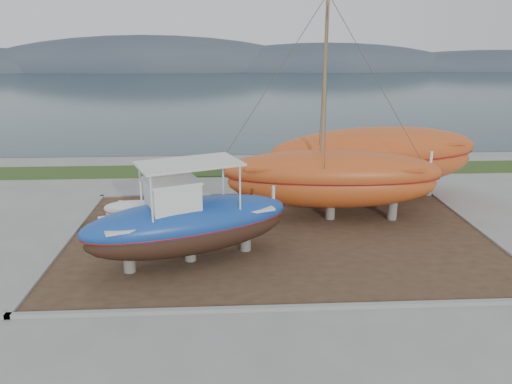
{
  "coord_description": "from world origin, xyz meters",
  "views": [
    {
      "loc": [
        -2.11,
        -16.19,
        8.39
      ],
      "look_at": [
        -1.02,
        4.0,
        2.1
      ],
      "focal_mm": 35.0,
      "sensor_mm": 36.0,
      "label": 1
    }
  ],
  "objects_px": {
    "white_dinghy": "(150,217)",
    "orange_sailboat": "(335,113)",
    "orange_bare_hull": "(375,165)",
    "blue_caique": "(189,213)"
  },
  "relations": [
    {
      "from": "white_dinghy",
      "to": "orange_sailboat",
      "type": "relative_size",
      "value": 0.42
    },
    {
      "from": "white_dinghy",
      "to": "orange_bare_hull",
      "type": "bearing_deg",
      "value": 33.32
    },
    {
      "from": "orange_sailboat",
      "to": "orange_bare_hull",
      "type": "height_order",
      "value": "orange_sailboat"
    },
    {
      "from": "blue_caique",
      "to": "orange_bare_hull",
      "type": "xyz_separation_m",
      "value": [
        9.22,
        7.21,
        -0.07
      ]
    },
    {
      "from": "orange_sailboat",
      "to": "orange_bare_hull",
      "type": "distance_m",
      "value": 5.15
    },
    {
      "from": "blue_caique",
      "to": "white_dinghy",
      "type": "xyz_separation_m",
      "value": [
        -2.04,
        3.27,
        -1.31
      ]
    },
    {
      "from": "blue_caique",
      "to": "white_dinghy",
      "type": "relative_size",
      "value": 1.88
    },
    {
      "from": "blue_caique",
      "to": "orange_sailboat",
      "type": "relative_size",
      "value": 0.8
    },
    {
      "from": "orange_sailboat",
      "to": "blue_caique",
      "type": "bearing_deg",
      "value": -141.37
    },
    {
      "from": "white_dinghy",
      "to": "orange_bare_hull",
      "type": "distance_m",
      "value": 11.99
    }
  ]
}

